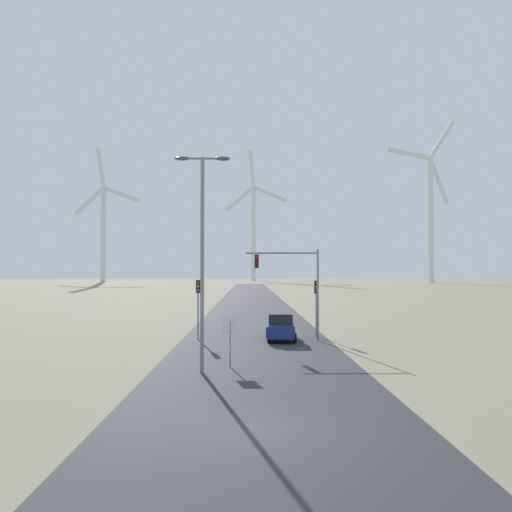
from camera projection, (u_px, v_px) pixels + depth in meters
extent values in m
plane|color=gray|center=(264.00, 430.00, 14.56)|extent=(600.00, 600.00, 0.00)
cube|color=#2D2D33|center=(252.00, 308.00, 62.53)|extent=(10.00, 240.00, 0.01)
cylinder|color=gray|center=(202.00, 264.00, 22.96)|extent=(0.18, 0.18, 9.93)
cylinder|color=gray|center=(203.00, 158.00, 23.11)|extent=(1.89, 0.10, 0.10)
ellipsoid|color=#4C4C51|center=(182.00, 158.00, 23.10)|extent=(0.70, 0.32, 0.20)
ellipsoid|color=#4C4C51|center=(223.00, 159.00, 23.13)|extent=(0.70, 0.32, 0.20)
cylinder|color=gray|center=(230.00, 344.00, 24.09)|extent=(0.07, 0.07, 2.25)
cube|color=white|center=(230.00, 326.00, 24.11)|extent=(0.81, 0.01, 0.81)
cube|color=red|center=(230.00, 326.00, 24.12)|extent=(0.76, 0.02, 0.76)
cylinder|color=gray|center=(198.00, 310.00, 33.94)|extent=(0.11, 0.11, 4.06)
cube|color=black|center=(198.00, 286.00, 33.99)|extent=(0.28, 0.24, 0.90)
sphere|color=red|center=(198.00, 283.00, 33.87)|extent=(0.16, 0.16, 0.16)
sphere|color=gold|center=(198.00, 287.00, 33.86)|extent=(0.16, 0.16, 0.16)
sphere|color=green|center=(198.00, 291.00, 33.85)|extent=(0.16, 0.16, 0.16)
cylinder|color=gray|center=(316.00, 309.00, 35.40)|extent=(0.11, 0.11, 3.98)
cube|color=black|center=(316.00, 287.00, 35.44)|extent=(0.28, 0.24, 0.90)
sphere|color=red|center=(316.00, 283.00, 35.32)|extent=(0.16, 0.16, 0.16)
sphere|color=gold|center=(317.00, 287.00, 35.31)|extent=(0.16, 0.16, 0.16)
sphere|color=green|center=(317.00, 291.00, 35.30)|extent=(0.16, 0.16, 0.16)
cylinder|color=gray|center=(318.00, 295.00, 33.37)|extent=(0.14, 0.14, 6.12)
cylinder|color=gray|center=(282.00, 253.00, 33.42)|extent=(4.83, 0.12, 0.12)
cube|color=black|center=(257.00, 261.00, 33.37)|extent=(0.28, 0.24, 0.90)
sphere|color=red|center=(257.00, 257.00, 33.25)|extent=(0.18, 0.18, 0.18)
cube|color=navy|center=(281.00, 329.00, 33.57)|extent=(2.04, 4.20, 0.80)
cube|color=#1E2328|center=(281.00, 318.00, 33.44)|extent=(1.68, 2.19, 0.70)
cylinder|color=black|center=(268.00, 333.00, 34.81)|extent=(0.22, 0.66, 0.66)
cylinder|color=black|center=(291.00, 333.00, 34.84)|extent=(0.22, 0.66, 0.66)
cylinder|color=black|center=(269.00, 338.00, 32.27)|extent=(0.22, 0.66, 0.66)
cylinder|color=black|center=(295.00, 338.00, 32.30)|extent=(0.22, 0.66, 0.66)
cylinder|color=silver|center=(103.00, 235.00, 212.02)|extent=(2.20, 2.20, 40.31)
sphere|color=silver|center=(104.00, 188.00, 212.63)|extent=(2.60, 2.60, 2.60)
cube|color=silver|center=(122.00, 194.00, 210.84)|extent=(15.82, 4.00, 7.45)
cube|color=silver|center=(101.00, 167.00, 213.20)|extent=(4.52, 1.47, 16.58)
cube|color=silver|center=(89.00, 201.00, 213.86)|extent=(13.65, 3.51, 11.91)
cylinder|color=silver|center=(254.00, 234.00, 243.00)|extent=(2.20, 2.20, 45.78)
sphere|color=silver|center=(254.00, 187.00, 243.70)|extent=(2.60, 2.60, 2.60)
cube|color=silver|center=(270.00, 194.00, 239.94)|extent=(15.59, 7.77, 9.02)
cube|color=silver|center=(252.00, 168.00, 244.38)|extent=(3.41, 1.97, 17.97)
cube|color=silver|center=(239.00, 200.00, 246.78)|extent=(14.29, 7.15, 11.87)
cylinder|color=silver|center=(431.00, 220.00, 195.60)|extent=(2.20, 2.20, 49.26)
sphere|color=silver|center=(430.00, 158.00, 196.35)|extent=(2.60, 2.60, 2.60)
cube|color=silver|center=(442.00, 139.00, 198.45)|extent=(11.86, 4.23, 16.08)
cube|color=silver|center=(409.00, 154.00, 193.24)|extent=(17.88, 6.16, 3.66)
cube|color=silver|center=(439.00, 181.00, 197.37)|extent=(8.95, 3.30, 17.63)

